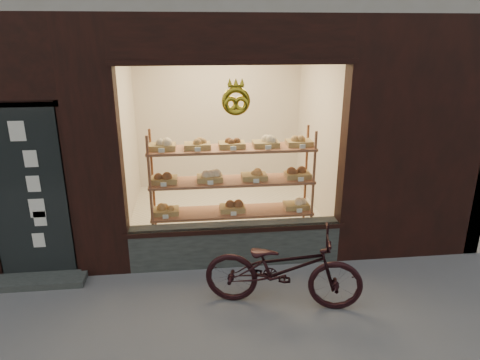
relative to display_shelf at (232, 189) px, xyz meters
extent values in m
cube|color=#262827|center=(0.00, -0.42, -0.61)|extent=(2.70, 0.25, 0.55)
cube|color=black|center=(-2.45, -0.49, 0.21)|extent=(0.90, 0.04, 2.15)
cube|color=#262827|center=(-2.45, -0.65, -0.85)|extent=(1.15, 0.35, 0.08)
torus|color=gold|center=(0.00, -0.53, 1.26)|extent=(0.33, 0.07, 0.33)
cube|color=brown|center=(0.00, 0.00, -0.84)|extent=(2.20, 0.45, 0.04)
cube|color=brown|center=(0.00, 0.00, -0.34)|extent=(2.20, 0.45, 0.03)
cube|color=brown|center=(0.00, 0.00, 0.11)|extent=(2.20, 0.45, 0.04)
cube|color=brown|center=(0.00, 0.00, 0.56)|extent=(2.20, 0.45, 0.04)
cylinder|color=brown|center=(-1.07, -0.19, -0.04)|extent=(0.04, 0.04, 1.70)
cylinder|color=brown|center=(1.07, -0.19, -0.04)|extent=(0.04, 0.04, 1.70)
cylinder|color=brown|center=(-1.07, 0.20, -0.04)|extent=(0.04, 0.04, 1.70)
cylinder|color=brown|center=(1.07, 0.20, -0.04)|extent=(0.04, 0.04, 1.70)
cube|color=olive|center=(-0.90, 0.00, -0.29)|extent=(0.34, 0.24, 0.07)
sphere|color=#A37835|center=(-0.90, 0.00, -0.20)|extent=(0.11, 0.11, 0.11)
cube|color=silver|center=(-0.90, -0.18, -0.29)|extent=(0.07, 0.01, 0.05)
cube|color=olive|center=(0.00, 0.00, -0.29)|extent=(0.34, 0.24, 0.07)
sphere|color=brown|center=(0.00, 0.00, -0.20)|extent=(0.11, 0.11, 0.11)
cube|color=silver|center=(0.00, -0.18, -0.29)|extent=(0.07, 0.01, 0.05)
cube|color=olive|center=(0.90, 0.00, -0.29)|extent=(0.34, 0.24, 0.07)
sphere|color=#D0B78D|center=(0.90, 0.00, -0.20)|extent=(0.11, 0.11, 0.11)
cube|color=silver|center=(0.90, -0.18, -0.29)|extent=(0.08, 0.01, 0.05)
cube|color=olive|center=(-0.90, 0.00, 0.16)|extent=(0.34, 0.24, 0.07)
sphere|color=brown|center=(-0.90, 0.00, 0.25)|extent=(0.11, 0.11, 0.11)
cube|color=silver|center=(-0.90, -0.18, 0.16)|extent=(0.07, 0.01, 0.06)
cube|color=olive|center=(-0.30, 0.00, 0.16)|extent=(0.34, 0.24, 0.07)
sphere|color=#D0B78D|center=(-0.30, 0.00, 0.25)|extent=(0.11, 0.11, 0.11)
cube|color=silver|center=(-0.30, -0.18, 0.16)|extent=(0.08, 0.01, 0.06)
cube|color=olive|center=(0.30, 0.00, 0.16)|extent=(0.34, 0.24, 0.07)
sphere|color=#A37835|center=(0.30, 0.00, 0.25)|extent=(0.11, 0.11, 0.11)
cube|color=silver|center=(0.30, -0.18, 0.16)|extent=(0.07, 0.01, 0.06)
cube|color=olive|center=(0.90, 0.00, 0.16)|extent=(0.34, 0.24, 0.07)
sphere|color=brown|center=(0.90, 0.00, 0.25)|extent=(0.11, 0.11, 0.11)
cube|color=silver|center=(0.90, -0.18, 0.16)|extent=(0.08, 0.01, 0.06)
cube|color=olive|center=(-0.90, 0.00, 0.61)|extent=(0.34, 0.24, 0.07)
sphere|color=#D0B78D|center=(-0.90, 0.00, 0.70)|extent=(0.11, 0.11, 0.11)
cube|color=silver|center=(-0.90, -0.18, 0.61)|extent=(0.07, 0.01, 0.06)
cube|color=olive|center=(-0.45, 0.00, 0.61)|extent=(0.34, 0.24, 0.07)
sphere|color=#A37835|center=(-0.45, 0.00, 0.70)|extent=(0.11, 0.11, 0.11)
cube|color=silver|center=(-0.45, -0.18, 0.61)|extent=(0.07, 0.01, 0.06)
cube|color=olive|center=(0.00, 0.00, 0.61)|extent=(0.34, 0.24, 0.07)
sphere|color=brown|center=(0.00, 0.00, 0.70)|extent=(0.11, 0.11, 0.11)
cube|color=silver|center=(0.00, -0.18, 0.61)|extent=(0.07, 0.01, 0.06)
cube|color=olive|center=(0.45, 0.00, 0.61)|extent=(0.34, 0.24, 0.07)
sphere|color=#D0B78D|center=(0.45, 0.00, 0.70)|extent=(0.11, 0.11, 0.11)
cube|color=silver|center=(0.45, -0.18, 0.61)|extent=(0.07, 0.01, 0.06)
cube|color=olive|center=(0.90, 0.00, 0.61)|extent=(0.34, 0.24, 0.07)
sphere|color=#A37835|center=(0.90, 0.00, 0.70)|extent=(0.11, 0.11, 0.11)
cube|color=silver|center=(0.90, -0.18, 0.61)|extent=(0.08, 0.01, 0.06)
imported|color=black|center=(0.42, -1.39, -0.43)|extent=(1.82, 1.01, 0.91)
camera|label=1|loc=(-0.51, -5.41, 2.00)|focal=32.00mm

